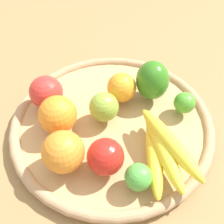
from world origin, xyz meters
The scene contains 12 objects.
ground_plane centered at (0.00, 0.00, 0.00)m, with size 2.40×2.40×0.00m, color olive.
basket centered at (0.00, 0.00, 0.01)m, with size 0.46×0.46×0.03m.
lime_1 centered at (0.02, 0.16, 0.06)m, with size 0.05×0.05×0.05m, color green.
apple_2 centered at (0.12, -0.10, 0.07)m, with size 0.08×0.08×0.08m, color red.
bell_pepper centered at (-0.12, -0.03, 0.08)m, with size 0.08×0.08×0.09m, color #32791D.
lime_0 centered at (-0.16, 0.05, 0.06)m, with size 0.05×0.05×0.05m, color #4B9F2D.
apple_1 centered at (0.01, -0.01, 0.06)m, with size 0.07×0.07×0.07m, color #87AD39.
orange_0 centered at (0.13, 0.07, 0.07)m, with size 0.08×0.08×0.08m, color orange.
banana_bunch centered at (-0.05, 0.13, 0.06)m, with size 0.11×0.19×0.06m.
apple_0 centered at (0.06, 0.11, 0.07)m, with size 0.07×0.07×0.07m, color red.
orange_2 centered at (0.11, -0.02, 0.07)m, with size 0.08×0.08×0.08m, color orange.
orange_1 centered at (-0.05, -0.05, 0.06)m, with size 0.07×0.07×0.07m, color orange.
Camera 1 is at (0.16, 0.35, 0.49)m, focal length 42.34 mm.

